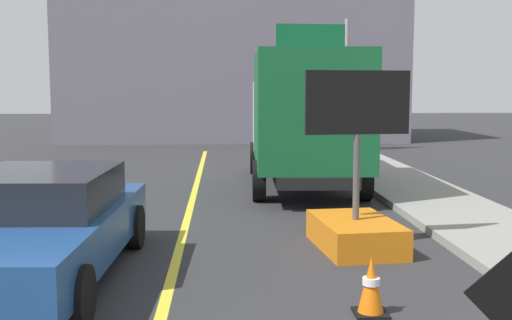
# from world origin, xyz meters

# --- Properties ---
(arrow_board_trailer) EXTENTS (1.60, 1.91, 2.70)m
(arrow_board_trailer) POSITION_xyz_m (2.68, 8.96, 0.48)
(arrow_board_trailer) COLOR orange
(arrow_board_trailer) RESTS_ON ground
(box_truck) EXTENTS (2.73, 7.01, 3.23)m
(box_truck) POSITION_xyz_m (2.65, 14.97, 1.77)
(box_truck) COLOR black
(box_truck) RESTS_ON ground
(pickup_car) EXTENTS (2.28, 5.01, 1.38)m
(pickup_car) POSITION_xyz_m (-1.69, 7.64, 0.70)
(pickup_car) COLOR navy
(pickup_car) RESTS_ON ground
(highway_guide_sign) EXTENTS (2.79, 0.29, 5.00)m
(highway_guide_sign) POSITION_xyz_m (4.58, 23.50, 3.42)
(highway_guide_sign) COLOR gray
(highway_guide_sign) RESTS_ON ground
(far_building_block) EXTENTS (15.51, 7.07, 7.24)m
(far_building_block) POSITION_xyz_m (1.17, 30.45, 3.62)
(far_building_block) COLOR slate
(far_building_block) RESTS_ON ground
(traffic_cone_mid_lane) EXTENTS (0.36, 0.36, 0.65)m
(traffic_cone_mid_lane) POSITION_xyz_m (2.26, 6.15, 0.32)
(traffic_cone_mid_lane) COLOR black
(traffic_cone_mid_lane) RESTS_ON ground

